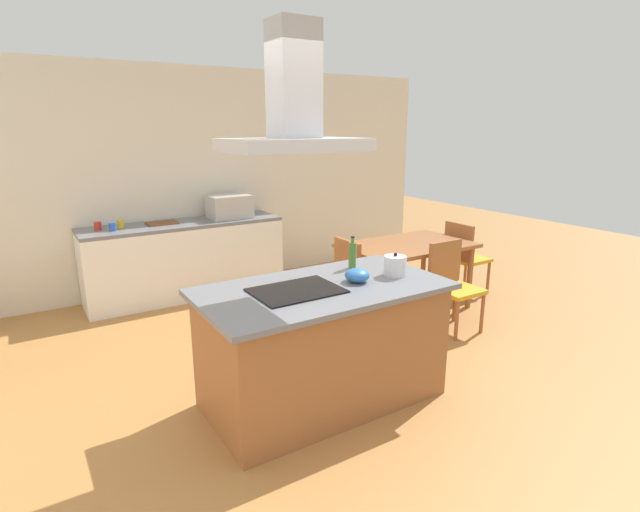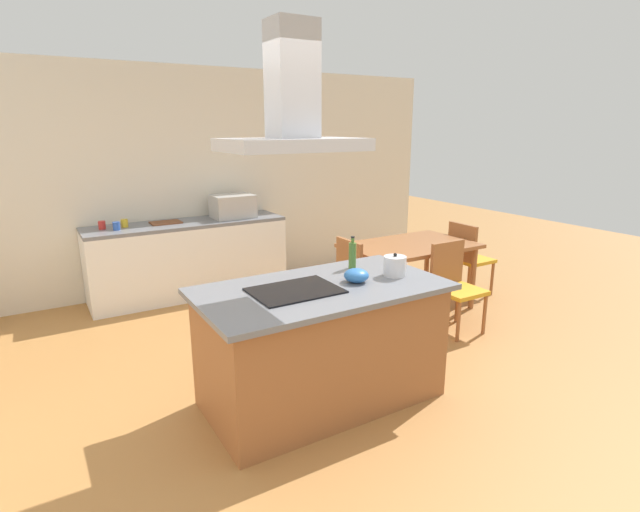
% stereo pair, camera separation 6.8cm
% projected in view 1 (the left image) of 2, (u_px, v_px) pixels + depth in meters
% --- Properties ---
extents(ground, '(16.00, 16.00, 0.00)m').
position_uv_depth(ground, '(243.00, 331.00, 4.96)').
color(ground, '#AD753D').
extents(wall_back, '(7.20, 0.10, 2.70)m').
position_uv_depth(wall_back, '(181.00, 181.00, 6.04)').
color(wall_back, beige).
rests_on(wall_back, ground).
extents(kitchen_island, '(1.78, 0.97, 0.90)m').
position_uv_depth(kitchen_island, '(323.00, 344.00, 3.61)').
color(kitchen_island, '#995B33').
rests_on(kitchen_island, ground).
extents(cooktop, '(0.60, 0.44, 0.01)m').
position_uv_depth(cooktop, '(297.00, 291.00, 3.38)').
color(cooktop, black).
rests_on(cooktop, kitchen_island).
extents(tea_kettle, '(0.22, 0.17, 0.18)m').
position_uv_depth(tea_kettle, '(395.00, 266.00, 3.73)').
color(tea_kettle, silver).
rests_on(tea_kettle, kitchen_island).
extents(olive_oil_bottle, '(0.06, 0.06, 0.26)m').
position_uv_depth(olive_oil_bottle, '(352.00, 255.00, 3.91)').
color(olive_oil_bottle, '#47722D').
rests_on(olive_oil_bottle, kitchen_island).
extents(mixing_bowl, '(0.18, 0.18, 0.10)m').
position_uv_depth(mixing_bowl, '(357.00, 275.00, 3.58)').
color(mixing_bowl, '#2D6BB7').
rests_on(mixing_bowl, kitchen_island).
extents(back_counter, '(2.31, 0.62, 0.90)m').
position_uv_depth(back_counter, '(186.00, 259.00, 5.90)').
color(back_counter, white).
rests_on(back_counter, ground).
extents(countertop_microwave, '(0.50, 0.38, 0.28)m').
position_uv_depth(countertop_microwave, '(229.00, 206.00, 6.05)').
color(countertop_microwave, '#B2AFAA').
rests_on(countertop_microwave, back_counter).
extents(coffee_mug_red, '(0.08, 0.08, 0.09)m').
position_uv_depth(coffee_mug_red, '(98.00, 226.00, 5.36)').
color(coffee_mug_red, red).
rests_on(coffee_mug_red, back_counter).
extents(coffee_mug_blue, '(0.08, 0.08, 0.09)m').
position_uv_depth(coffee_mug_blue, '(112.00, 227.00, 5.32)').
color(coffee_mug_blue, '#2D56B2').
rests_on(coffee_mug_blue, back_counter).
extents(coffee_mug_yellow, '(0.08, 0.08, 0.09)m').
position_uv_depth(coffee_mug_yellow, '(121.00, 224.00, 5.47)').
color(coffee_mug_yellow, gold).
rests_on(coffee_mug_yellow, back_counter).
extents(cutting_board, '(0.34, 0.24, 0.02)m').
position_uv_depth(cutting_board, '(162.00, 223.00, 5.71)').
color(cutting_board, brown).
rests_on(cutting_board, back_counter).
extents(dining_table, '(1.40, 0.90, 0.75)m').
position_uv_depth(dining_table, '(407.00, 251.00, 5.42)').
color(dining_table, '#995B33').
rests_on(dining_table, ground).
extents(chair_at_left_end, '(0.42, 0.42, 0.89)m').
position_uv_depth(chair_at_left_end, '(339.00, 278.00, 4.99)').
color(chair_at_left_end, gold).
rests_on(chair_at_left_end, ground).
extents(chair_at_right_end, '(0.42, 0.42, 0.89)m').
position_uv_depth(chair_at_right_end, '(464.00, 254.00, 5.93)').
color(chair_at_right_end, gold).
rests_on(chair_at_right_end, ground).
extents(chair_facing_island, '(0.42, 0.42, 0.89)m').
position_uv_depth(chair_facing_island, '(451.00, 280.00, 4.91)').
color(chair_facing_island, gold).
rests_on(chair_facing_island, ground).
extents(range_hood, '(0.90, 0.55, 0.78)m').
position_uv_depth(range_hood, '(294.00, 110.00, 3.08)').
color(range_hood, '#ADADB2').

